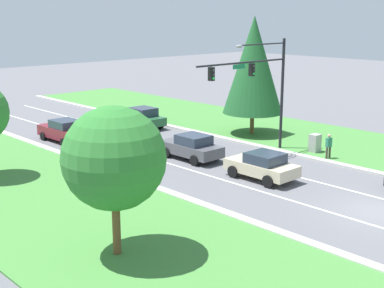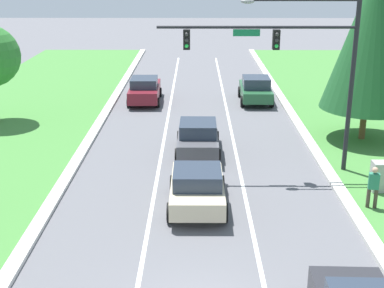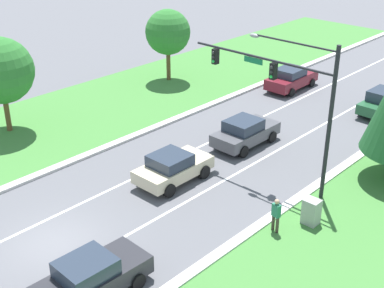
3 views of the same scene
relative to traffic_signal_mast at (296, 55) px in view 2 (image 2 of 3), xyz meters
name	(u,v)px [view 2 (image 2 of 3)]	position (x,y,z in m)	size (l,w,h in m)	color
traffic_signal_mast	(296,55)	(0.00, 0.00, 0.00)	(8.23, 0.41, 7.62)	black
graphite_sedan	(198,137)	(-4.02, 2.23, -4.28)	(2.12, 4.37, 1.65)	#4C4C51
burgundy_sedan	(145,90)	(-7.48, 12.29, -4.28)	(2.12, 4.63, 1.66)	maroon
champagne_sedan	(197,187)	(-4.07, -3.70, -4.30)	(2.15, 4.15, 1.58)	beige
forest_sedan	(256,89)	(-0.19, 12.33, -4.26)	(2.15, 4.42, 1.71)	#235633
utility_cabinet	(380,177)	(3.21, -2.30, -4.47)	(0.70, 0.60, 1.29)	#9E9E99
pedestrian	(373,186)	(2.40, -3.89, -4.18)	(0.42, 0.30, 1.69)	#42382D
conifer_near_right_tree	(373,34)	(4.48, 4.38, 0.31)	(4.62, 4.62, 9.12)	brown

